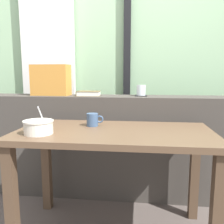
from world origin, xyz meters
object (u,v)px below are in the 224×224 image
(juice_glass, at_px, (141,91))
(throw_pillow, at_px, (51,80))
(soup_bowl, at_px, (39,127))
(coaster_square, at_px, (141,96))
(breakfast_table, at_px, (114,148))
(ceramic_mug, at_px, (93,120))
(closed_book, at_px, (88,93))

(juice_glass, distance_m, throw_pillow, 0.77)
(soup_bowl, bearing_deg, coaster_square, 50.57)
(breakfast_table, distance_m, ceramic_mug, 0.25)
(breakfast_table, relative_size, soup_bowl, 6.97)
(juice_glass, height_order, throw_pillow, throw_pillow)
(coaster_square, relative_size, throw_pillow, 0.31)
(juice_glass, bearing_deg, throw_pillow, -178.67)
(breakfast_table, bearing_deg, closed_book, 117.06)
(juice_glass, xyz_separation_m, closed_book, (-0.44, -0.03, -0.02))
(ceramic_mug, bearing_deg, breakfast_table, -34.99)
(juice_glass, bearing_deg, breakfast_table, -105.76)
(juice_glass, relative_size, closed_book, 0.45)
(closed_book, distance_m, throw_pillow, 0.35)
(breakfast_table, relative_size, coaster_square, 12.04)
(throw_pillow, height_order, soup_bowl, throw_pillow)
(soup_bowl, bearing_deg, throw_pillow, 104.65)
(juice_glass, xyz_separation_m, throw_pillow, (-0.77, -0.02, 0.09))
(throw_pillow, bearing_deg, juice_glass, 1.33)
(juice_glass, height_order, closed_book, juice_glass)
(breakfast_table, height_order, throw_pillow, throw_pillow)
(breakfast_table, distance_m, juice_glass, 0.68)
(breakfast_table, xyz_separation_m, juice_glass, (0.16, 0.57, 0.32))
(coaster_square, xyz_separation_m, ceramic_mug, (-0.32, -0.46, -0.12))
(coaster_square, distance_m, ceramic_mug, 0.58)
(juice_glass, height_order, soup_bowl, juice_glass)
(coaster_square, bearing_deg, soup_bowl, -129.43)
(coaster_square, relative_size, closed_book, 0.51)
(breakfast_table, bearing_deg, coaster_square, 74.24)
(juice_glass, xyz_separation_m, soup_bowl, (-0.59, -0.71, -0.17))
(breakfast_table, distance_m, soup_bowl, 0.47)
(coaster_square, bearing_deg, breakfast_table, -105.76)
(coaster_square, relative_size, ceramic_mug, 0.88)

